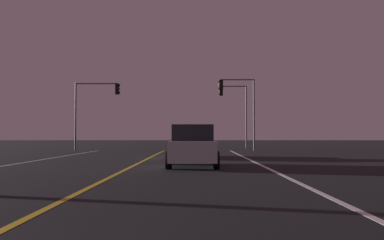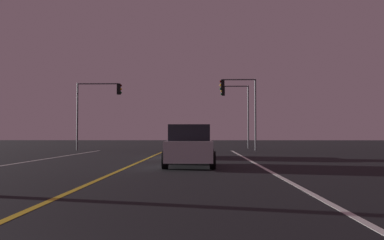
{
  "view_description": "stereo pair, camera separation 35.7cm",
  "coord_description": "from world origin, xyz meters",
  "views": [
    {
      "loc": [
        2.64,
        -2.07,
        1.3
      ],
      "look_at": [
        2.36,
        24.71,
        2.22
      ],
      "focal_mm": 40.09,
      "sensor_mm": 36.0,
      "label": 1
    },
    {
      "loc": [
        2.99,
        -2.07,
        1.3
      ],
      "look_at": [
        2.36,
        24.71,
        2.22
      ],
      "focal_mm": 40.09,
      "sensor_mm": 36.0,
      "label": 2
    }
  ],
  "objects": [
    {
      "name": "car_ahead_far",
      "position": [
        2.12,
        22.42,
        0.82
      ],
      "size": [
        2.02,
        4.3,
        1.7
      ],
      "rotation": [
        0.0,
        0.0,
        1.57
      ],
      "color": "black",
      "rests_on": "ground"
    },
    {
      "name": "traffic_light_near_left",
      "position": [
        -5.63,
        33.34,
        4.19
      ],
      "size": [
        3.79,
        0.36,
        5.61
      ],
      "color": "#4C4C51",
      "rests_on": "ground"
    },
    {
      "name": "traffic_light_near_right",
      "position": [
        6.05,
        33.34,
        4.36
      ],
      "size": [
        3.02,
        0.36,
        5.92
      ],
      "rotation": [
        0.0,
        0.0,
        3.14
      ],
      "color": "#4C4C51",
      "rests_on": "ground"
    },
    {
      "name": "traffic_light_far_right",
      "position": [
        6.22,
        38.84,
        4.39
      ],
      "size": [
        2.7,
        0.36,
        6.0
      ],
      "rotation": [
        0.0,
        0.0,
        3.14
      ],
      "color": "#4C4C51",
      "rests_on": "ground"
    },
    {
      "name": "car_lead_same_lane",
      "position": [
        2.49,
        15.4,
        0.82
      ],
      "size": [
        2.02,
        4.3,
        1.7
      ],
      "rotation": [
        0.0,
        0.0,
        1.57
      ],
      "color": "black",
      "rests_on": "ground"
    },
    {
      "name": "lane_center_divider",
      "position": [
        0.0,
        13.42,
        0.0
      ],
      "size": [
        0.16,
        38.84,
        0.01
      ],
      "primitive_type": "cube",
      "color": "gold",
      "rests_on": "ground"
    },
    {
      "name": "lane_edge_right",
      "position": [
        5.41,
        13.42,
        0.0
      ],
      "size": [
        0.16,
        38.84,
        0.01
      ],
      "primitive_type": "cube",
      "color": "silver",
      "rests_on": "ground"
    }
  ]
}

